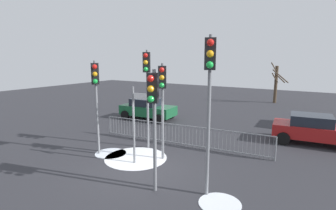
# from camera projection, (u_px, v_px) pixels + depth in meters

# --- Properties ---
(ground_plane) EXTENTS (60.00, 60.00, 0.00)m
(ground_plane) POSITION_uv_depth(u_px,v_px,m) (142.00, 169.00, 10.30)
(ground_plane) COLOR #2D2D33
(traffic_light_mid_left) EXTENTS (0.47, 0.47, 4.16)m
(traffic_light_mid_left) POSITION_uv_depth(u_px,v_px,m) (96.00, 87.00, 11.25)
(traffic_light_mid_left) COLOR slate
(traffic_light_mid_left) RESTS_ON ground
(traffic_light_foreground_right) EXTENTS (0.40, 0.53, 4.63)m
(traffic_light_foreground_right) POSITION_uv_depth(u_px,v_px,m) (147.00, 78.00, 11.97)
(traffic_light_foreground_right) COLOR slate
(traffic_light_foreground_right) RESTS_ON ground
(traffic_light_foreground_left) EXTENTS (0.38, 0.55, 3.94)m
(traffic_light_foreground_left) POSITION_uv_depth(u_px,v_px,m) (153.00, 104.00, 7.97)
(traffic_light_foreground_left) COLOR slate
(traffic_light_foreground_left) RESTS_ON ground
(traffic_light_rear_right) EXTENTS (0.38, 0.54, 4.94)m
(traffic_light_rear_right) POSITION_uv_depth(u_px,v_px,m) (210.00, 81.00, 7.59)
(traffic_light_rear_right) COLOR slate
(traffic_light_rear_right) RESTS_ON ground
(traffic_light_rear_left) EXTENTS (0.41, 0.52, 4.06)m
(traffic_light_rear_left) POSITION_uv_depth(u_px,v_px,m) (162.00, 90.00, 10.65)
(traffic_light_rear_left) COLOR slate
(traffic_light_rear_left) RESTS_ON ground
(direction_sign_post) EXTENTS (0.79, 0.09, 3.16)m
(direction_sign_post) POSITION_uv_depth(u_px,v_px,m) (135.00, 121.00, 10.53)
(direction_sign_post) COLOR slate
(direction_sign_post) RESTS_ON ground
(pedestrian_guard_railing) EXTENTS (8.70, 0.86, 1.07)m
(pedestrian_guard_railing) POSITION_uv_depth(u_px,v_px,m) (181.00, 135.00, 12.87)
(pedestrian_guard_railing) COLOR slate
(pedestrian_guard_railing) RESTS_ON ground
(car_green_near) EXTENTS (3.91, 2.16, 1.47)m
(car_green_near) POSITION_uv_depth(u_px,v_px,m) (147.00, 108.00, 18.49)
(car_green_near) COLOR #195933
(car_green_near) RESTS_ON ground
(car_red_trailing) EXTENTS (3.96, 2.25, 1.47)m
(car_red_trailing) POSITION_uv_depth(u_px,v_px,m) (313.00, 129.00, 13.20)
(car_red_trailing) COLOR maroon
(car_red_trailing) RESTS_ON ground
(bare_tree_left) EXTENTS (1.72, 1.30, 3.84)m
(bare_tree_left) POSITION_uv_depth(u_px,v_px,m) (276.00, 83.00, 24.90)
(bare_tree_left) COLOR #473828
(bare_tree_left) RESTS_ON ground
(snow_patch_kerb) EXTENTS (2.68, 2.68, 0.01)m
(snow_patch_kerb) POSITION_uv_depth(u_px,v_px,m) (136.00, 158.00, 11.40)
(snow_patch_kerb) COLOR white
(snow_patch_kerb) RESTS_ON ground
(snow_patch_island) EXTENTS (1.27, 1.27, 0.01)m
(snow_patch_island) POSITION_uv_depth(u_px,v_px,m) (220.00, 203.00, 7.84)
(snow_patch_island) COLOR white
(snow_patch_island) RESTS_ON ground
(snow_patch_verge) EXTENTS (1.40, 1.40, 0.01)m
(snow_patch_verge) POSITION_uv_depth(u_px,v_px,m) (111.00, 153.00, 11.93)
(snow_patch_verge) COLOR silver
(snow_patch_verge) RESTS_ON ground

